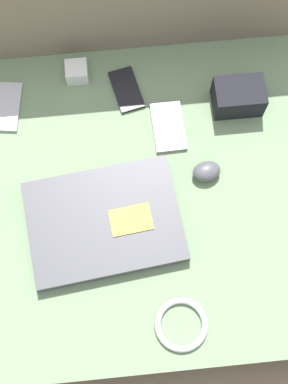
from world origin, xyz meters
TOP-DOWN VIEW (x-y plane):
  - ground_plane at (0.00, 0.00)m, footprint 8.00×8.00m
  - couch_seat at (0.00, 0.00)m, footprint 0.94×0.77m
  - laptop at (-0.09, -0.06)m, footprint 0.36×0.28m
  - computer_mouse at (0.15, 0.04)m, footprint 0.07×0.06m
  - phone_silver at (-0.30, 0.25)m, footprint 0.07×0.13m
  - phone_black at (-0.02, 0.27)m, footprint 0.08×0.12m
  - phone_small at (0.07, 0.16)m, footprint 0.08×0.13m
  - camera_pouch at (0.24, 0.21)m, footprint 0.12×0.08m
  - charger_brick at (-0.13, 0.32)m, footprint 0.05×0.05m
  - cable_coil at (0.05, -0.29)m, footprint 0.11×0.11m

SIDE VIEW (x-z plane):
  - ground_plane at x=0.00m, z-range 0.00..0.00m
  - couch_seat at x=0.00m, z-range 0.00..0.13m
  - phone_black at x=-0.02m, z-range 0.13..0.13m
  - phone_silver at x=-0.30m, z-range 0.13..0.14m
  - phone_small at x=0.07m, z-range 0.13..0.14m
  - cable_coil at x=0.05m, z-range 0.13..0.14m
  - laptop at x=-0.09m, z-range 0.12..0.16m
  - computer_mouse at x=0.15m, z-range 0.13..0.16m
  - charger_brick at x=-0.13m, z-range 0.13..0.17m
  - camera_pouch at x=0.24m, z-range 0.13..0.20m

